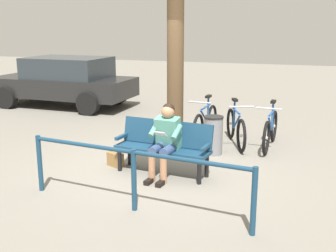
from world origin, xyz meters
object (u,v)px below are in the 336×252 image
object	(u,v)px
bench	(164,143)
bicycle_green	(236,128)
person_reading	(166,137)
bicycle_silver	(205,123)
litter_bin	(213,135)
handbag	(115,160)
tree_trunk	(175,63)
parked_car	(65,81)
bicycle_black	(270,130)

from	to	relation	value
bench	bicycle_green	distance (m)	2.19
person_reading	bicycle_silver	xyz separation A→B (m)	(-0.08, -2.40, -0.31)
litter_bin	handbag	bearing A→B (deg)	40.37
handbag	bench	bearing A→B (deg)	178.75
person_reading	tree_trunk	size ratio (longest dim) A/B	0.36
person_reading	parked_car	world-z (taller)	parked_car
person_reading	parked_car	distance (m)	6.72
tree_trunk	bicycle_silver	bearing A→B (deg)	-121.92
litter_bin	bicycle_green	distance (m)	0.81
person_reading	handbag	distance (m)	1.15
bench	bicycle_silver	xyz separation A→B (m)	(-0.16, -2.23, -0.15)
bicycle_green	parked_car	distance (m)	6.12
person_reading	bicycle_green	xyz separation A→B (m)	(-0.77, -2.19, -0.31)
handbag	tree_trunk	xyz separation A→B (m)	(-0.63, -1.48, 1.57)
litter_bin	bench	bearing A→B (deg)	66.51
tree_trunk	bicycle_black	bearing A→B (deg)	-163.70
litter_bin	bicycle_black	xyz separation A→B (m)	(-0.99, -0.77, -0.01)
handbag	bicycle_black	world-z (taller)	bicycle_black
bicycle_black	bicycle_silver	xyz separation A→B (m)	(1.38, -0.19, 0.00)
person_reading	bicycle_green	world-z (taller)	person_reading
person_reading	tree_trunk	distance (m)	2.00
bicycle_black	parked_car	distance (m)	6.75
person_reading	tree_trunk	xyz separation A→B (m)	(0.37, -1.68, 1.02)
person_reading	bicycle_green	bearing A→B (deg)	-103.06
bicycle_black	bicycle_silver	bearing A→B (deg)	-94.68
bicycle_black	bicycle_green	distance (m)	0.69
litter_bin	bicycle_silver	size ratio (longest dim) A/B	0.44
bench	handbag	xyz separation A→B (m)	(0.92, -0.02, -0.39)
tree_trunk	bicycle_black	xyz separation A→B (m)	(-1.83, -0.54, -1.33)
person_reading	handbag	bearing A→B (deg)	-4.72
tree_trunk	litter_bin	world-z (taller)	tree_trunk
handbag	bicycle_black	xyz separation A→B (m)	(-2.46, -2.02, 0.24)
person_reading	tree_trunk	bearing A→B (deg)	-71.23
bench	bicycle_black	bearing A→B (deg)	-120.81
bicycle_black	parked_car	size ratio (longest dim) A/B	0.40
litter_bin	parked_car	size ratio (longest dim) A/B	0.17
bicycle_black	bicycle_green	xyz separation A→B (m)	(0.69, 0.03, 0.00)
litter_bin	bicycle_black	bearing A→B (deg)	-142.10
person_reading	handbag	xyz separation A→B (m)	(1.00, -0.19, -0.54)
tree_trunk	bicycle_green	xyz separation A→B (m)	(-1.14, -0.51, -1.33)
litter_bin	bicycle_green	size ratio (longest dim) A/B	0.47
litter_bin	parked_car	world-z (taller)	parked_car
bench	parked_car	xyz separation A→B (m)	(4.71, -4.53, 0.27)
person_reading	bicycle_black	world-z (taller)	person_reading
bench	bicycle_green	xyz separation A→B (m)	(-0.85, -2.01, -0.15)
bench	tree_trunk	world-z (taller)	tree_trunk
bench	handbag	bearing A→B (deg)	5.06
bicycle_green	bicycle_silver	xyz separation A→B (m)	(0.69, -0.22, 0.00)
person_reading	litter_bin	xyz separation A→B (m)	(-0.47, -1.44, -0.29)
bicycle_green	tree_trunk	bearing A→B (deg)	-87.53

